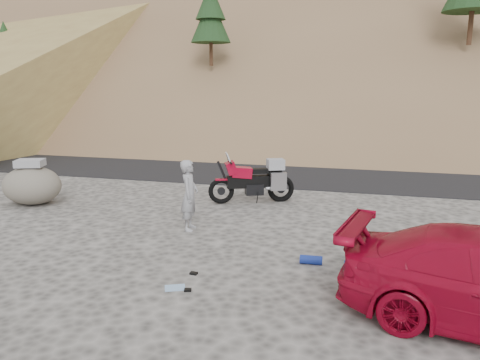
# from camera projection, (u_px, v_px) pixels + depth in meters

# --- Properties ---
(ground) EXTENTS (140.00, 140.00, 0.00)m
(ground) POSITION_uv_depth(u_px,v_px,m) (182.00, 240.00, 10.11)
(ground) COLOR #44413E
(ground) RESTS_ON ground
(road) EXTENTS (120.00, 7.00, 0.05)m
(road) POSITION_uv_depth(u_px,v_px,m) (268.00, 168.00, 18.61)
(road) COLOR black
(road) RESTS_ON ground
(hillside) EXTENTS (120.00, 73.00, 46.72)m
(hillside) POSITION_uv_depth(u_px,v_px,m) (334.00, 4.00, 46.51)
(hillside) COLOR brown
(hillside) RESTS_ON ground
(motorcycle) EXTENTS (2.31, 1.29, 1.47)m
(motorcycle) POSITION_uv_depth(u_px,v_px,m) (256.00, 181.00, 13.19)
(motorcycle) COLOR black
(motorcycle) RESTS_ON ground
(man) EXTENTS (0.46, 0.64, 1.63)m
(man) POSITION_uv_depth(u_px,v_px,m) (190.00, 229.00, 10.84)
(man) COLOR #97979C
(man) RESTS_ON ground
(boulder) EXTENTS (1.82, 1.61, 1.25)m
(boulder) POSITION_uv_depth(u_px,v_px,m) (32.00, 185.00, 13.02)
(boulder) COLOR #5E5950
(boulder) RESTS_ON ground
(gear_blue_mat) EXTENTS (0.42, 0.19, 0.17)m
(gear_blue_mat) POSITION_uv_depth(u_px,v_px,m) (311.00, 260.00, 8.74)
(gear_blue_mat) COLOR navy
(gear_blue_mat) RESTS_ON ground
(gear_bottle) EXTENTS (0.09, 0.09, 0.21)m
(gear_bottle) POSITION_uv_depth(u_px,v_px,m) (346.00, 266.00, 8.37)
(gear_bottle) COLOR navy
(gear_bottle) RESTS_ON ground
(gear_funnel) EXTENTS (0.20, 0.20, 0.19)m
(gear_funnel) POSITION_uv_depth(u_px,v_px,m) (380.00, 292.00, 7.36)
(gear_funnel) COLOR red
(gear_funnel) RESTS_ON ground
(gear_glove_a) EXTENTS (0.14, 0.10, 0.04)m
(gear_glove_a) POSITION_uv_depth(u_px,v_px,m) (194.00, 273.00, 8.29)
(gear_glove_a) COLOR black
(gear_glove_a) RESTS_ON ground
(gear_glove_b) EXTENTS (0.13, 0.11, 0.04)m
(gear_glove_b) POSITION_uv_depth(u_px,v_px,m) (188.00, 290.00, 7.62)
(gear_glove_b) COLOR black
(gear_glove_b) RESTS_ON ground
(gear_blue_cloth) EXTENTS (0.40, 0.36, 0.01)m
(gear_blue_cloth) POSITION_uv_depth(u_px,v_px,m) (175.00, 288.00, 7.73)
(gear_blue_cloth) COLOR #89ADD4
(gear_blue_cloth) RESTS_ON ground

